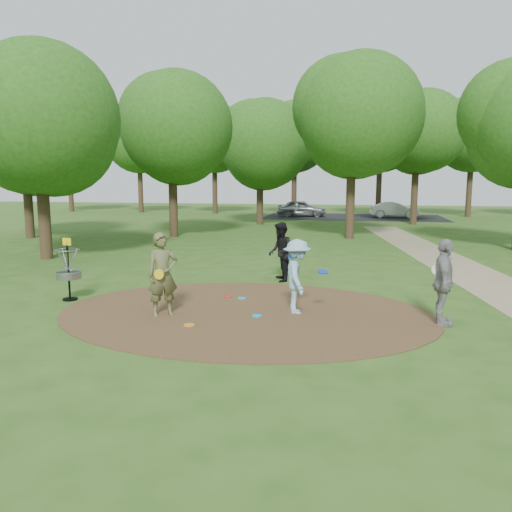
# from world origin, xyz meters

# --- Properties ---
(ground) EXTENTS (100.00, 100.00, 0.00)m
(ground) POSITION_xyz_m (0.00, 0.00, 0.00)
(ground) COLOR #2D5119
(ground) RESTS_ON ground
(dirt_clearing) EXTENTS (8.40, 8.40, 0.02)m
(dirt_clearing) POSITION_xyz_m (0.00, 0.00, 0.01)
(dirt_clearing) COLOR #47301C
(dirt_clearing) RESTS_ON ground
(parking_lot) EXTENTS (14.00, 8.00, 0.01)m
(parking_lot) POSITION_xyz_m (2.00, 30.00, 0.00)
(parking_lot) COLOR black
(parking_lot) RESTS_ON ground
(player_observer_with_disc) EXTENTS (0.79, 0.74, 1.82)m
(player_observer_with_disc) POSITION_xyz_m (-1.69, -0.59, 0.91)
(player_observer_with_disc) COLOR brown
(player_observer_with_disc) RESTS_ON ground
(player_throwing_with_disc) EXTENTS (1.13, 1.18, 1.65)m
(player_throwing_with_disc) POSITION_xyz_m (1.13, 0.20, 0.83)
(player_throwing_with_disc) COLOR #89B7CC
(player_throwing_with_disc) RESTS_ON ground
(player_walking_with_disc) EXTENTS (0.85, 0.98, 1.72)m
(player_walking_with_disc) POSITION_xyz_m (0.22, 3.64, 0.86)
(player_walking_with_disc) COLOR black
(player_walking_with_disc) RESTS_ON ground
(player_waiting_with_disc) EXTENTS (0.51, 1.07, 1.77)m
(player_waiting_with_disc) POSITION_xyz_m (4.14, -0.09, 0.88)
(player_waiting_with_disc) COLOR gray
(player_waiting_with_disc) RESTS_ON ground
(disc_ground_cyan) EXTENTS (0.22, 0.22, 0.02)m
(disc_ground_cyan) POSITION_xyz_m (-0.36, 1.21, 0.03)
(disc_ground_cyan) COLOR #1A97D6
(disc_ground_cyan) RESTS_ON dirt_clearing
(disc_ground_blue) EXTENTS (0.22, 0.22, 0.02)m
(disc_ground_blue) POSITION_xyz_m (0.33, -0.30, 0.03)
(disc_ground_blue) COLOR #0E9CEF
(disc_ground_blue) RESTS_ON dirt_clearing
(disc_ground_red) EXTENTS (0.22, 0.22, 0.02)m
(disc_ground_red) POSITION_xyz_m (-0.76, 1.30, 0.03)
(disc_ground_red) COLOR red
(disc_ground_red) RESTS_ON dirt_clearing
(car_left) EXTENTS (4.03, 1.87, 1.33)m
(car_left) POSITION_xyz_m (-2.08, 29.58, 0.67)
(car_left) COLOR #989C9F
(car_left) RESTS_ON ground
(car_right) EXTENTS (3.76, 1.37, 1.23)m
(car_right) POSITION_xyz_m (5.18, 29.76, 0.62)
(car_right) COLOR #AFB1B7
(car_right) RESTS_ON ground
(disc_ground_orange) EXTENTS (0.22, 0.22, 0.02)m
(disc_ground_orange) POSITION_xyz_m (-0.87, -1.26, 0.03)
(disc_ground_orange) COLOR orange
(disc_ground_orange) RESTS_ON dirt_clearing
(disc_golf_basket) EXTENTS (0.63, 0.63, 1.54)m
(disc_golf_basket) POSITION_xyz_m (-4.50, 0.30, 0.87)
(disc_golf_basket) COLOR black
(disc_golf_basket) RESTS_ON ground
(tree_ring) EXTENTS (37.44, 44.95, 8.80)m
(tree_ring) POSITION_xyz_m (0.75, 10.47, 5.14)
(tree_ring) COLOR #332316
(tree_ring) RESTS_ON ground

